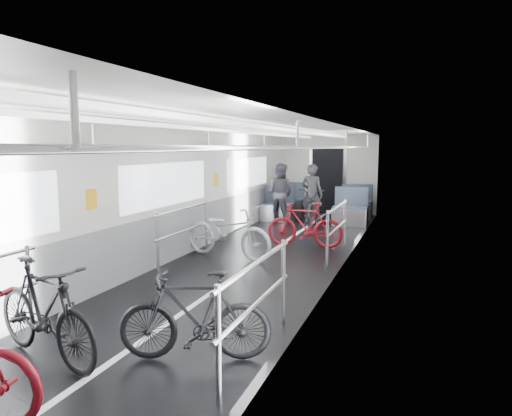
{
  "coord_description": "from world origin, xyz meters",
  "views": [
    {
      "loc": [
        2.73,
        -7.01,
        2.06
      ],
      "look_at": [
        0.0,
        0.5,
        0.98
      ],
      "focal_mm": 32.0,
      "sensor_mm": 36.0,
      "label": 1
    }
  ],
  "objects_px": {
    "person_standing": "(312,194)",
    "bike_left_far": "(228,232)",
    "person_seated": "(280,193)",
    "bike_right_far": "(305,225)",
    "bike_aisle": "(314,206)",
    "bike_right_near": "(195,315)",
    "bike_left_mid": "(44,311)"
  },
  "relations": [
    {
      "from": "bike_left_mid",
      "to": "bike_right_near",
      "type": "relative_size",
      "value": 1.12
    },
    {
      "from": "person_standing",
      "to": "bike_left_far",
      "type": "bearing_deg",
      "value": 89.86
    },
    {
      "from": "bike_left_mid",
      "to": "bike_right_far",
      "type": "relative_size",
      "value": 1.07
    },
    {
      "from": "bike_left_far",
      "to": "bike_right_near",
      "type": "height_order",
      "value": "bike_left_far"
    },
    {
      "from": "bike_right_far",
      "to": "bike_right_near",
      "type": "bearing_deg",
      "value": -1.35
    },
    {
      "from": "bike_right_near",
      "to": "bike_aisle",
      "type": "height_order",
      "value": "bike_aisle"
    },
    {
      "from": "bike_aisle",
      "to": "person_seated",
      "type": "bearing_deg",
      "value": 173.28
    },
    {
      "from": "person_standing",
      "to": "bike_aisle",
      "type": "bearing_deg",
      "value": -171.57
    },
    {
      "from": "bike_left_far",
      "to": "bike_aisle",
      "type": "bearing_deg",
      "value": 2.24
    },
    {
      "from": "bike_left_mid",
      "to": "person_seated",
      "type": "height_order",
      "value": "person_seated"
    },
    {
      "from": "bike_right_far",
      "to": "person_seated",
      "type": "relative_size",
      "value": 0.97
    },
    {
      "from": "bike_right_far",
      "to": "person_standing",
      "type": "xyz_separation_m",
      "value": [
        -0.5,
        2.78,
        0.34
      ]
    },
    {
      "from": "bike_left_mid",
      "to": "bike_right_near",
      "type": "bearing_deg",
      "value": -52.38
    },
    {
      "from": "bike_left_mid",
      "to": "person_standing",
      "type": "height_order",
      "value": "person_standing"
    },
    {
      "from": "bike_left_far",
      "to": "person_standing",
      "type": "bearing_deg",
      "value": 3.08
    },
    {
      "from": "person_standing",
      "to": "bike_left_mid",
      "type": "bearing_deg",
      "value": 94.29
    },
    {
      "from": "bike_left_far",
      "to": "bike_right_near",
      "type": "distance_m",
      "value": 4.12
    },
    {
      "from": "bike_left_far",
      "to": "person_seated",
      "type": "bearing_deg",
      "value": 15.29
    },
    {
      "from": "person_seated",
      "to": "bike_right_far",
      "type": "bearing_deg",
      "value": 127.15
    },
    {
      "from": "bike_left_mid",
      "to": "bike_left_far",
      "type": "distance_m",
      "value": 4.42
    },
    {
      "from": "bike_right_far",
      "to": "bike_aisle",
      "type": "relative_size",
      "value": 0.83
    },
    {
      "from": "bike_left_mid",
      "to": "person_standing",
      "type": "relative_size",
      "value": 1.03
    },
    {
      "from": "bike_right_near",
      "to": "bike_right_far",
      "type": "distance_m",
      "value": 5.28
    },
    {
      "from": "bike_left_mid",
      "to": "bike_right_far",
      "type": "height_order",
      "value": "bike_left_mid"
    },
    {
      "from": "bike_left_far",
      "to": "bike_aisle",
      "type": "relative_size",
      "value": 1.0
    },
    {
      "from": "bike_aisle",
      "to": "bike_right_near",
      "type": "bearing_deg",
      "value": -90.79
    },
    {
      "from": "bike_left_far",
      "to": "person_seated",
      "type": "distance_m",
      "value": 4.19
    },
    {
      "from": "bike_right_far",
      "to": "person_seated",
      "type": "bearing_deg",
      "value": -157.18
    },
    {
      "from": "bike_left_mid",
      "to": "bike_right_far",
      "type": "xyz_separation_m",
      "value": [
        1.12,
        5.79,
        -0.03
      ]
    },
    {
      "from": "bike_right_far",
      "to": "person_standing",
      "type": "height_order",
      "value": "person_standing"
    },
    {
      "from": "bike_left_far",
      "to": "bike_right_near",
      "type": "bearing_deg",
      "value": -149.32
    },
    {
      "from": "person_seated",
      "to": "bike_left_mid",
      "type": "bearing_deg",
      "value": 102.45
    }
  ]
}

